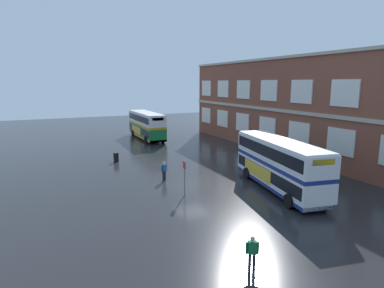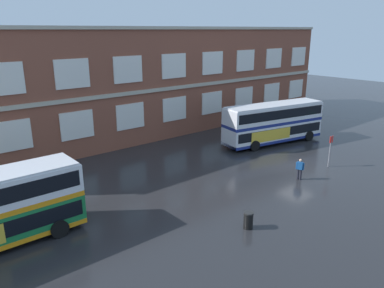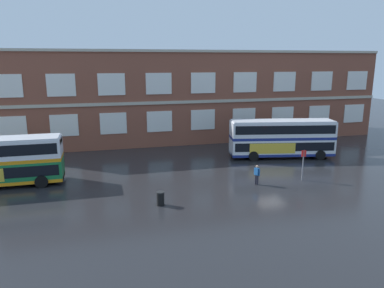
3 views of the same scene
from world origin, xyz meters
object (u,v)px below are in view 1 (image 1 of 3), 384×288
(double_decker_near, at_px, (146,125))
(waiting_passenger, at_px, (164,170))
(bus_stand_flag, at_px, (184,175))
(station_litter_bin, at_px, (116,157))
(second_passenger, at_px, (252,252))
(double_decker_middle, at_px, (279,164))

(double_decker_near, xyz_separation_m, waiting_passenger, (21.35, -5.00, -1.22))
(bus_stand_flag, bearing_deg, station_litter_bin, -169.10)
(bus_stand_flag, bearing_deg, double_decker_near, 169.15)
(second_passenger, bearing_deg, double_decker_near, 170.33)
(waiting_passenger, bearing_deg, double_decker_near, 166.83)
(double_decker_near, distance_m, second_passenger, 36.79)
(double_decker_near, relative_size, second_passenger, 6.47)
(double_decker_near, bearing_deg, second_passenger, -9.67)
(double_decker_near, distance_m, waiting_passenger, 21.96)
(double_decker_near, xyz_separation_m, second_passenger, (36.25, -6.17, -1.22))
(bus_stand_flag, xyz_separation_m, station_litter_bin, (-12.99, -2.50, -1.12))
(double_decker_near, distance_m, bus_stand_flag, 26.18)
(double_decker_near, relative_size, station_litter_bin, 10.68)
(second_passenger, height_order, station_litter_bin, second_passenger)
(waiting_passenger, bearing_deg, second_passenger, -4.52)
(double_decker_middle, bearing_deg, station_litter_bin, -146.16)
(double_decker_middle, xyz_separation_m, waiting_passenger, (-6.27, -7.56, -1.22))
(waiting_passenger, relative_size, bus_stand_flag, 0.63)
(second_passenger, distance_m, bus_stand_flag, 10.64)
(station_litter_bin, bearing_deg, waiting_passenger, 15.73)
(second_passenger, height_order, bus_stand_flag, bus_stand_flag)
(double_decker_near, bearing_deg, station_litter_bin, -30.29)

